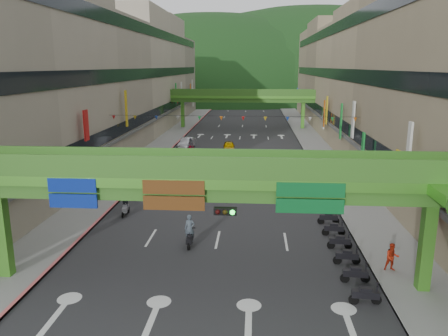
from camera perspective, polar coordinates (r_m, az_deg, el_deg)
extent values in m
cube|color=#28282B|center=(66.00, 1.97, 3.40)|extent=(18.00, 140.00, 0.02)
cube|color=gray|center=(67.29, -7.45, 3.54)|extent=(4.00, 140.00, 0.15)
cube|color=gray|center=(66.52, 11.50, 3.27)|extent=(4.00, 140.00, 0.15)
cube|color=#CC5959|center=(66.93, -5.85, 3.54)|extent=(0.20, 140.00, 0.18)
cube|color=gray|center=(66.29, 9.87, 3.32)|extent=(0.20, 140.00, 0.18)
cube|color=#9E937F|center=(68.43, -14.40, 11.34)|extent=(12.00, 95.00, 19.00)
cube|color=black|center=(67.14, -9.20, 7.01)|extent=(0.08, 90.25, 1.40)
cube|color=black|center=(66.77, -9.39, 12.14)|extent=(0.08, 90.25, 1.40)
cube|color=black|center=(66.95, -9.59, 17.28)|extent=(0.08, 90.25, 1.40)
cube|color=gray|center=(67.12, 18.79, 11.03)|extent=(12.00, 95.00, 19.00)
cube|color=black|center=(66.23, 13.35, 6.75)|extent=(0.08, 90.25, 1.40)
cube|color=black|center=(65.86, 13.63, 11.94)|extent=(0.08, 90.25, 1.40)
cube|color=black|center=(66.03, 13.92, 17.14)|extent=(0.08, 90.25, 1.40)
cube|color=#4C9E2D|center=(21.83, -2.23, -1.44)|extent=(28.00, 2.20, 0.50)
cube|color=#387223|center=(21.99, -2.22, -2.96)|extent=(28.00, 1.76, 0.70)
cube|color=#4C9E2D|center=(26.41, -26.87, -7.91)|extent=(0.60, 0.60, 4.80)
cube|color=#4C9E2D|center=(24.38, 24.89, -9.42)|extent=(0.60, 0.60, 4.80)
cube|color=#387223|center=(20.64, -2.56, -0.03)|extent=(28.00, 0.12, 1.10)
cube|color=#387223|center=(22.65, -1.96, 1.18)|extent=(28.00, 0.12, 1.10)
cube|color=navy|center=(22.63, -19.14, -3.23)|extent=(2.40, 0.12, 1.50)
cube|color=#593314|center=(21.18, -6.58, -3.67)|extent=(3.00, 0.12, 1.50)
cube|color=#0C5926|center=(21.00, 11.18, -3.99)|extent=(3.20, 0.12, 1.50)
cube|color=black|center=(20.93, 0.17, -5.66)|extent=(1.10, 0.28, 0.35)
cube|color=#4C9E2D|center=(80.22, 2.41, 9.27)|extent=(28.00, 2.20, 0.50)
cube|color=#387223|center=(80.26, 2.40, 8.84)|extent=(28.00, 1.76, 0.70)
cube|color=#4C9E2D|center=(81.58, -5.42, 6.93)|extent=(0.60, 0.60, 4.80)
cube|color=#4C9E2D|center=(80.95, 10.25, 6.73)|extent=(0.60, 0.60, 4.80)
cube|color=#387223|center=(79.13, 2.39, 9.80)|extent=(28.00, 0.12, 1.10)
cube|color=#387223|center=(81.20, 2.44, 9.89)|extent=(28.00, 0.12, 1.10)
ellipsoid|color=#1C4419|center=(176.21, -1.62, 9.56)|extent=(168.00, 140.00, 112.00)
ellipsoid|color=#1C4419|center=(196.63, 10.83, 9.72)|extent=(208.00, 176.00, 128.00)
cylinder|color=black|center=(45.34, 1.08, 6.80)|extent=(26.00, 0.03, 0.03)
cone|color=red|center=(47.67, -14.20, 6.42)|extent=(0.36, 0.36, 0.40)
cone|color=gold|center=(47.02, -11.55, 6.46)|extent=(0.36, 0.36, 0.40)
cone|color=#193FB2|center=(46.46, -8.83, 6.49)|extent=(0.36, 0.36, 0.40)
cone|color=silver|center=(46.01, -6.05, 6.51)|extent=(0.36, 0.36, 0.40)
cone|color=#198C33|center=(45.67, -3.22, 6.51)|extent=(0.36, 0.36, 0.40)
cone|color=orange|center=(45.44, -0.36, 6.50)|extent=(0.36, 0.36, 0.40)
cone|color=red|center=(45.32, 2.52, 6.47)|extent=(0.36, 0.36, 0.40)
cone|color=gold|center=(45.32, 5.42, 6.42)|extent=(0.36, 0.36, 0.40)
cone|color=#193FB2|center=(45.43, 8.30, 6.36)|extent=(0.36, 0.36, 0.40)
cone|color=silver|center=(45.65, 11.16, 6.28)|extent=(0.36, 0.36, 0.40)
cone|color=#198C33|center=(45.99, 13.99, 6.19)|extent=(0.36, 0.36, 0.40)
cone|color=orange|center=(46.43, 16.77, 6.09)|extent=(0.36, 0.36, 0.40)
cube|color=black|center=(28.24, -4.48, -9.14)|extent=(0.37, 1.30, 0.35)
cube|color=black|center=(28.15, -4.49, -8.67)|extent=(0.31, 0.55, 0.18)
cube|color=black|center=(28.56, -4.32, -7.79)|extent=(0.55, 0.07, 0.06)
cylinder|color=black|center=(28.85, -4.29, -9.28)|extent=(0.11, 0.50, 0.50)
cylinder|color=black|center=(27.86, -4.65, -10.13)|extent=(0.11, 0.50, 0.50)
imported|color=#4B5765|center=(27.99, -4.51, -7.85)|extent=(0.65, 0.43, 1.76)
cube|color=black|center=(43.21, -0.89, -1.14)|extent=(0.65, 1.35, 0.35)
cube|color=black|center=(43.15, -0.89, -0.82)|extent=(0.42, 0.61, 0.18)
cube|color=black|center=(43.62, -1.01, -0.33)|extent=(0.55, 0.19, 0.06)
cylinder|color=black|center=(43.81, -1.01, -1.35)|extent=(0.22, 0.51, 0.50)
cylinder|color=black|center=(42.76, -0.78, -1.71)|extent=(0.22, 0.51, 0.50)
imported|color=brown|center=(43.07, -0.90, -0.38)|extent=(0.89, 0.76, 1.58)
cube|color=gray|center=(34.59, -12.74, -5.17)|extent=(0.52, 1.33, 0.35)
cube|color=gray|center=(34.52, -12.76, -4.78)|extent=(0.37, 0.58, 0.18)
cube|color=gray|center=(34.92, -12.41, -4.12)|extent=(0.55, 0.13, 0.06)
cylinder|color=black|center=(35.16, -12.35, -5.36)|extent=(0.16, 0.51, 0.50)
cylinder|color=black|center=(34.22, -13.08, -5.93)|extent=(0.16, 0.51, 0.50)
imported|color=#2C2F3C|center=(34.40, -12.79, -4.14)|extent=(1.04, 0.54, 1.70)
cube|color=maroon|center=(58.47, -4.36, 2.62)|extent=(0.58, 1.34, 0.35)
cube|color=maroon|center=(58.43, -4.36, 2.87)|extent=(0.40, 0.60, 0.18)
cube|color=maroon|center=(58.93, -4.39, 3.20)|extent=(0.55, 0.16, 0.06)
cylinder|color=black|center=(59.07, -4.38, 2.44)|extent=(0.19, 0.51, 0.50)
cylinder|color=black|center=(57.99, -4.33, 2.23)|extent=(0.19, 0.51, 0.50)
imported|color=#46474D|center=(58.37, -4.37, 3.17)|extent=(0.82, 0.61, 1.53)
cube|color=black|center=(22.91, 18.00, -15.39)|extent=(1.33, 0.47, 0.35)
cube|color=black|center=(22.79, 18.05, -14.84)|extent=(0.57, 0.35, 0.18)
cube|color=black|center=(22.86, 19.43, -14.16)|extent=(0.11, 0.55, 0.06)
cylinder|color=black|center=(23.23, 19.28, -15.92)|extent=(0.51, 0.14, 0.50)
cylinder|color=black|center=(22.88, 16.59, -16.18)|extent=(0.51, 0.14, 0.50)
cube|color=black|center=(24.81, 16.79, -13.00)|extent=(1.33, 0.47, 0.35)
cube|color=black|center=(24.70, 16.83, -12.47)|extent=(0.57, 0.35, 0.18)
cube|color=black|center=(24.77, 18.10, -11.86)|extent=(0.11, 0.55, 0.06)
cylinder|color=black|center=(25.11, 17.97, -13.52)|extent=(0.51, 0.14, 0.50)
cylinder|color=black|center=(24.78, 15.49, -13.71)|extent=(0.51, 0.14, 0.50)
cube|color=black|center=(26.75, 15.77, -10.94)|extent=(1.33, 0.47, 0.35)
cube|color=black|center=(26.65, 15.80, -10.45)|extent=(0.57, 0.35, 0.18)
cube|color=black|center=(26.72, 16.98, -9.89)|extent=(0.11, 0.55, 0.06)
cylinder|color=black|center=(27.03, 16.86, -11.45)|extent=(0.51, 0.14, 0.50)
cylinder|color=black|center=(26.72, 14.57, -11.59)|extent=(0.51, 0.14, 0.50)
cube|color=black|center=(28.73, 14.90, -9.16)|extent=(1.33, 0.47, 0.35)
cube|color=black|center=(28.64, 14.93, -8.70)|extent=(0.57, 0.35, 0.18)
cube|color=black|center=(28.71, 16.02, -8.18)|extent=(0.11, 0.55, 0.06)
cylinder|color=black|center=(29.00, 15.92, -9.65)|extent=(0.51, 0.14, 0.50)
cylinder|color=black|center=(28.70, 13.79, -9.76)|extent=(0.51, 0.14, 0.50)
cube|color=black|center=(30.75, 14.15, -7.61)|extent=(1.33, 0.47, 0.35)
cube|color=black|center=(30.66, 14.17, -7.17)|extent=(0.57, 0.35, 0.18)
cube|color=black|center=(30.72, 15.20, -6.70)|extent=(0.11, 0.55, 0.06)
cylinder|color=black|center=(31.00, 15.11, -8.09)|extent=(0.51, 0.14, 0.50)
cylinder|color=black|center=(30.71, 13.11, -8.17)|extent=(0.51, 0.14, 0.50)
cube|color=black|center=(32.78, 13.49, -6.25)|extent=(1.33, 0.47, 0.35)
cube|color=black|center=(32.70, 13.52, -5.84)|extent=(0.57, 0.35, 0.18)
cube|color=black|center=(32.76, 14.48, -5.39)|extent=(0.11, 0.55, 0.06)
cylinder|color=black|center=(33.02, 14.40, -6.71)|extent=(0.51, 0.14, 0.50)
cylinder|color=black|center=(32.75, 12.53, -6.78)|extent=(0.51, 0.14, 0.50)
imported|color=#BAB9C2|center=(60.74, -4.86, 3.22)|extent=(2.06, 4.79, 1.54)
imported|color=#C49600|center=(58.69, 0.65, 2.81)|extent=(1.83, 3.98, 1.32)
imported|color=#A8230E|center=(26.42, 21.07, -11.10)|extent=(0.77, 0.60, 1.58)
imported|color=#21222B|center=(45.64, 13.46, -0.35)|extent=(1.01, 0.48, 1.68)
imported|color=#3E4166|center=(45.73, 16.39, -0.54)|extent=(0.89, 0.76, 1.63)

